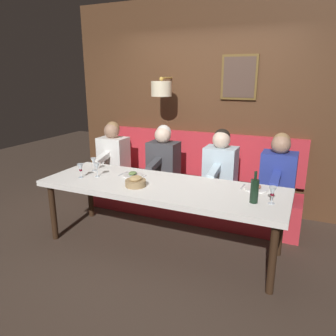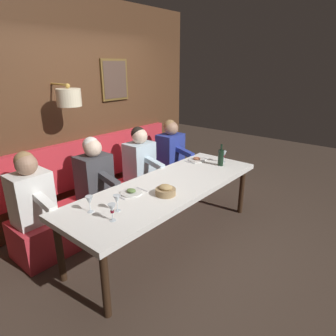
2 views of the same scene
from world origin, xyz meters
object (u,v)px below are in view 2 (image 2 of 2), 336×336
(wine_glass_0, at_px, (112,209))
(bread_bowl, at_px, (166,191))
(wine_bottle, at_px, (221,157))
(wine_glass_2, at_px, (224,154))
(diner_far, at_px, (30,191))
(dining_table, at_px, (168,190))
(wine_glass_1, at_px, (117,200))
(wine_glass_3, at_px, (89,201))
(diner_middle, at_px, (94,171))
(diner_near, at_px, (140,156))
(diner_nearest, at_px, (171,146))

(wine_glass_0, distance_m, bread_bowl, 0.73)
(wine_bottle, bearing_deg, wine_glass_0, 91.13)
(wine_glass_2, xyz_separation_m, wine_bottle, (-0.04, 0.16, 0.00))
(diner_far, bearing_deg, wine_bottle, -114.40)
(dining_table, xyz_separation_m, diner_far, (0.88, 1.19, 0.14))
(wine_glass_1, height_order, wine_glass_3, same)
(dining_table, bearing_deg, bread_bowl, 124.60)
(wine_glass_2, bearing_deg, dining_table, 86.52)
(wine_glass_1, bearing_deg, wine_glass_2, -90.85)
(diner_far, relative_size, bread_bowl, 3.60)
(diner_middle, height_order, wine_glass_2, diner_middle)
(diner_far, relative_size, wine_glass_1, 4.82)
(diner_near, bearing_deg, wine_glass_0, 127.04)
(diner_nearest, relative_size, bread_bowl, 3.60)
(diner_middle, bearing_deg, wine_glass_2, -121.82)
(diner_middle, bearing_deg, wine_glass_0, 151.13)
(wine_glass_2, relative_size, bread_bowl, 0.75)
(dining_table, bearing_deg, diner_nearest, -51.72)
(diner_far, relative_size, wine_glass_2, 4.82)
(wine_glass_3, bearing_deg, wine_glass_0, -173.97)
(diner_nearest, height_order, bread_bowl, diner_nearest)
(dining_table, relative_size, diner_near, 3.36)
(diner_far, relative_size, wine_glass_3, 4.82)
(diner_far, distance_m, wine_glass_3, 0.77)
(wine_glass_0, bearing_deg, wine_glass_2, -87.88)
(wine_glass_1, bearing_deg, bread_bowl, -101.26)
(diner_nearest, bearing_deg, dining_table, 128.28)
(dining_table, distance_m, diner_nearest, 1.43)
(wine_glass_3, distance_m, wine_bottle, 1.99)
(wine_glass_0, xyz_separation_m, wine_bottle, (0.04, -1.95, 0.00))
(diner_near, xyz_separation_m, wine_glass_3, (-0.74, 1.40, 0.04))
(dining_table, relative_size, wine_glass_0, 16.23)
(diner_near, height_order, wine_glass_3, diner_near)
(diner_far, xyz_separation_m, wine_bottle, (-0.99, -2.19, 0.04))
(diner_middle, xyz_separation_m, bread_bowl, (-1.04, -0.15, -0.03))
(wine_glass_1, height_order, bread_bowl, wine_glass_1)
(wine_glass_1, bearing_deg, diner_near, -52.80)
(diner_middle, bearing_deg, bread_bowl, -171.50)
(wine_glass_0, bearing_deg, diner_far, 13.08)
(diner_middle, bearing_deg, dining_table, -156.68)
(wine_glass_2, height_order, wine_glass_3, same)
(wine_glass_3, distance_m, bread_bowl, 0.81)
(dining_table, relative_size, wine_glass_3, 16.23)
(diner_far, height_order, wine_glass_0, diner_far)
(diner_middle, bearing_deg, wine_bottle, -125.73)
(diner_near, distance_m, wine_glass_0, 1.71)
(dining_table, height_order, wine_glass_0, wine_glass_0)
(diner_nearest, relative_size, diner_near, 1.00)
(diner_middle, distance_m, wine_glass_2, 1.81)
(wine_glass_0, height_order, wine_glass_3, same)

